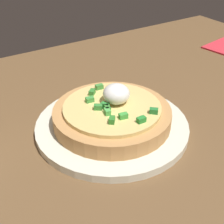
% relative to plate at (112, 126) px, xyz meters
% --- Properties ---
extents(dining_table, '(1.19, 0.85, 0.03)m').
position_rel_plate_xyz_m(dining_table, '(-0.01, 0.04, -0.02)').
color(dining_table, brown).
rests_on(dining_table, ground).
extents(plate, '(0.25, 0.25, 0.01)m').
position_rel_plate_xyz_m(plate, '(0.00, 0.00, 0.00)').
color(plate, silver).
rests_on(plate, dining_table).
extents(pizza, '(0.19, 0.19, 0.06)m').
position_rel_plate_xyz_m(pizza, '(-0.00, -0.00, 0.02)').
color(pizza, tan).
rests_on(pizza, plate).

